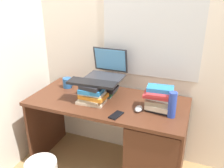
{
  "coord_description": "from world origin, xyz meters",
  "views": [
    {
      "loc": [
        0.74,
        -1.79,
        1.69
      ],
      "look_at": [
        0.06,
        -0.04,
        0.91
      ],
      "focal_mm": 38.77,
      "sensor_mm": 36.0,
      "label": 1
    }
  ],
  "objects_px": {
    "keyboard": "(92,83)",
    "water_bottle": "(172,105)",
    "book_stack_tall": "(105,86)",
    "mug": "(67,83)",
    "desk": "(144,141)",
    "cell_phone": "(116,115)",
    "book_stack_side": "(160,99)",
    "computer_mouse": "(139,109)",
    "laptop": "(107,70)",
    "book_stack_keyboard_riser": "(92,94)"
  },
  "relations": [
    {
      "from": "keyboard",
      "to": "water_bottle",
      "type": "relative_size",
      "value": 2.01
    },
    {
      "from": "book_stack_tall",
      "to": "mug",
      "type": "bearing_deg",
      "value": 179.63
    },
    {
      "from": "desk",
      "to": "cell_phone",
      "type": "bearing_deg",
      "value": -132.56
    },
    {
      "from": "book_stack_tall",
      "to": "keyboard",
      "type": "relative_size",
      "value": 0.53
    },
    {
      "from": "book_stack_side",
      "to": "mug",
      "type": "xyz_separation_m",
      "value": [
        -0.94,
        0.13,
        -0.05
      ]
    },
    {
      "from": "computer_mouse",
      "to": "mug",
      "type": "relative_size",
      "value": 0.83
    },
    {
      "from": "desk",
      "to": "cell_phone",
      "type": "distance_m",
      "value": 0.43
    },
    {
      "from": "book_stack_tall",
      "to": "cell_phone",
      "type": "distance_m",
      "value": 0.43
    },
    {
      "from": "book_stack_side",
      "to": "computer_mouse",
      "type": "xyz_separation_m",
      "value": [
        -0.15,
        -0.08,
        -0.08
      ]
    },
    {
      "from": "mug",
      "to": "computer_mouse",
      "type": "bearing_deg",
      "value": -14.53
    },
    {
      "from": "book_stack_tall",
      "to": "computer_mouse",
      "type": "bearing_deg",
      "value": -27.66
    },
    {
      "from": "laptop",
      "to": "cell_phone",
      "type": "xyz_separation_m",
      "value": [
        0.24,
        -0.4,
        -0.22
      ]
    },
    {
      "from": "keyboard",
      "to": "computer_mouse",
      "type": "xyz_separation_m",
      "value": [
        0.41,
        0.01,
        -0.17
      ]
    },
    {
      "from": "book_stack_tall",
      "to": "book_stack_side",
      "type": "distance_m",
      "value": 0.55
    },
    {
      "from": "book_stack_side",
      "to": "keyboard",
      "type": "height_order",
      "value": "book_stack_side"
    },
    {
      "from": "laptop",
      "to": "water_bottle",
      "type": "xyz_separation_m",
      "value": [
        0.65,
        -0.26,
        -0.12
      ]
    },
    {
      "from": "book_stack_keyboard_riser",
      "to": "cell_phone",
      "type": "bearing_deg",
      "value": -27.06
    },
    {
      "from": "desk",
      "to": "keyboard",
      "type": "xyz_separation_m",
      "value": [
        -0.46,
        -0.07,
        0.52
      ]
    },
    {
      "from": "laptop",
      "to": "mug",
      "type": "height_order",
      "value": "laptop"
    },
    {
      "from": "book_stack_keyboard_riser",
      "to": "keyboard",
      "type": "height_order",
      "value": "keyboard"
    },
    {
      "from": "computer_mouse",
      "to": "water_bottle",
      "type": "distance_m",
      "value": 0.28
    },
    {
      "from": "mug",
      "to": "book_stack_side",
      "type": "bearing_deg",
      "value": -7.74
    },
    {
      "from": "book_stack_side",
      "to": "cell_phone",
      "type": "height_order",
      "value": "book_stack_side"
    },
    {
      "from": "desk",
      "to": "book_stack_side",
      "type": "relative_size",
      "value": 5.33
    },
    {
      "from": "book_stack_keyboard_riser",
      "to": "laptop",
      "type": "bearing_deg",
      "value": 83.89
    },
    {
      "from": "water_bottle",
      "to": "book_stack_tall",
      "type": "bearing_deg",
      "value": 162.68
    },
    {
      "from": "book_stack_side",
      "to": "laptop",
      "type": "xyz_separation_m",
      "value": [
        -0.54,
        0.18,
        0.12
      ]
    },
    {
      "from": "computer_mouse",
      "to": "mug",
      "type": "height_order",
      "value": "mug"
    },
    {
      "from": "desk",
      "to": "book_stack_keyboard_riser",
      "type": "bearing_deg",
      "value": -171.85
    },
    {
      "from": "book_stack_side",
      "to": "water_bottle",
      "type": "xyz_separation_m",
      "value": [
        0.11,
        -0.08,
        0.01
      ]
    },
    {
      "from": "computer_mouse",
      "to": "cell_phone",
      "type": "distance_m",
      "value": 0.2
    },
    {
      "from": "keyboard",
      "to": "book_stack_keyboard_riser",
      "type": "bearing_deg",
      "value": 112.61
    },
    {
      "from": "book_stack_keyboard_riser",
      "to": "book_stack_side",
      "type": "bearing_deg",
      "value": 8.16
    },
    {
      "from": "desk",
      "to": "laptop",
      "type": "height_order",
      "value": "laptop"
    },
    {
      "from": "book_stack_tall",
      "to": "keyboard",
      "type": "xyz_separation_m",
      "value": [
        -0.03,
        -0.21,
        0.11
      ]
    },
    {
      "from": "book_stack_tall",
      "to": "water_bottle",
      "type": "height_order",
      "value": "water_bottle"
    },
    {
      "from": "computer_mouse",
      "to": "desk",
      "type": "bearing_deg",
      "value": 53.67
    },
    {
      "from": "laptop",
      "to": "mug",
      "type": "bearing_deg",
      "value": -172.05
    },
    {
      "from": "cell_phone",
      "to": "computer_mouse",
      "type": "bearing_deg",
      "value": 57.58
    },
    {
      "from": "keyboard",
      "to": "cell_phone",
      "type": "relative_size",
      "value": 3.09
    },
    {
      "from": "mug",
      "to": "laptop",
      "type": "bearing_deg",
      "value": 7.95
    },
    {
      "from": "water_bottle",
      "to": "cell_phone",
      "type": "distance_m",
      "value": 0.44
    },
    {
      "from": "desk",
      "to": "laptop",
      "type": "relative_size",
      "value": 4.18
    },
    {
      "from": "water_bottle",
      "to": "book_stack_keyboard_riser",
      "type": "bearing_deg",
      "value": -179.6
    },
    {
      "from": "book_stack_tall",
      "to": "book_stack_keyboard_riser",
      "type": "bearing_deg",
      "value": -97.77
    },
    {
      "from": "book_stack_side",
      "to": "book_stack_tall",
      "type": "bearing_deg",
      "value": 166.89
    },
    {
      "from": "laptop",
      "to": "keyboard",
      "type": "distance_m",
      "value": 0.27
    },
    {
      "from": "keyboard",
      "to": "book_stack_tall",
      "type": "bearing_deg",
      "value": 78.98
    },
    {
      "from": "keyboard",
      "to": "laptop",
      "type": "bearing_deg",
      "value": 80.57
    },
    {
      "from": "book_stack_keyboard_riser",
      "to": "water_bottle",
      "type": "height_order",
      "value": "water_bottle"
    }
  ]
}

